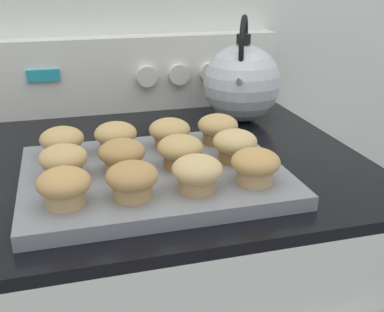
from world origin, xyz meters
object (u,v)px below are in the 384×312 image
at_px(muffin_r1_c1, 122,155).
at_px(muffin_r0_c1, 132,180).
at_px(muffin_r1_c3, 235,145).
at_px(muffin_r2_c2, 170,132).
at_px(tea_kettle, 242,82).
at_px(muffin_r2_c3, 218,128).
at_px(muffin_r2_c1, 116,136).
at_px(muffin_pan, 154,175).
at_px(muffin_r0_c0, 64,186).
at_px(muffin_r0_c3, 255,165).
at_px(muffin_r0_c2, 197,173).
at_px(muffin_r2_c0, 62,142).
at_px(muffin_r1_c0, 64,161).
at_px(muffin_r1_c2, 180,151).

bearing_deg(muffin_r1_c1, muffin_r0_c1, -89.23).
bearing_deg(muffin_r1_c1, muffin_r1_c3, -0.67).
xyz_separation_m(muffin_r2_c2, tea_kettle, (0.20, 0.18, 0.04)).
distance_m(muffin_r2_c3, tea_kettle, 0.21).
distance_m(muffin_r1_c3, muffin_r2_c1, 0.20).
xyz_separation_m(muffin_pan, muffin_r0_c0, (-0.14, -0.09, 0.04)).
relative_size(muffin_r0_c3, muffin_r2_c3, 1.00).
xyz_separation_m(muffin_r0_c2, muffin_r2_c0, (-0.18, 0.18, 0.00)).
distance_m(muffin_pan, muffin_r0_c3, 0.16).
relative_size(muffin_r1_c1, muffin_r1_c3, 1.00).
xyz_separation_m(muffin_r0_c2, muffin_r0_c3, (0.09, 0.00, 0.00)).
xyz_separation_m(muffin_r0_c1, muffin_r1_c1, (-0.00, 0.09, 0.00)).
height_order(muffin_r0_c0, muffin_r1_c0, same).
relative_size(muffin_r0_c1, muffin_r1_c2, 1.00).
distance_m(muffin_r2_c2, muffin_r2_c3, 0.09).
distance_m(muffin_r0_c1, muffin_r0_c2, 0.09).
bearing_deg(muffin_r2_c2, muffin_r2_c0, 179.81).
relative_size(muffin_pan, muffin_r1_c3, 5.62).
height_order(muffin_r0_c2, muffin_r1_c0, same).
relative_size(muffin_r2_c3, tea_kettle, 0.32).
xyz_separation_m(muffin_r0_c2, muffin_r2_c2, (0.00, 0.18, 0.00)).
relative_size(muffin_pan, muffin_r0_c3, 5.62).
relative_size(muffin_r0_c1, muffin_r2_c0, 1.00).
distance_m(muffin_r1_c3, muffin_r2_c0, 0.28).
height_order(muffin_r0_c1, muffin_r2_c2, same).
relative_size(muffin_pan, muffin_r0_c1, 5.62).
bearing_deg(muffin_r1_c1, muffin_r2_c1, 89.16).
xyz_separation_m(muffin_pan, muffin_r2_c2, (0.05, 0.09, 0.04)).
xyz_separation_m(muffin_r0_c3, muffin_r1_c3, (0.00, 0.09, 0.00)).
xyz_separation_m(muffin_r2_c1, muffin_r2_c3, (0.18, -0.00, 0.00)).
distance_m(muffin_r1_c2, tea_kettle, 0.34).
bearing_deg(muffin_r1_c3, muffin_r2_c0, 161.85).
height_order(muffin_r1_c2, muffin_r2_c0, same).
height_order(muffin_r2_c2, muffin_r2_c3, same).
bearing_deg(muffin_r0_c0, tea_kettle, 42.81).
bearing_deg(muffin_pan, muffin_r1_c2, -2.97).
relative_size(muffin_r0_c0, muffin_r2_c1, 1.00).
height_order(muffin_r0_c2, muffin_r1_c1, same).
xyz_separation_m(muffin_r0_c3, muffin_r2_c3, (0.00, 0.18, 0.00)).
bearing_deg(muffin_r2_c0, muffin_r2_c2, -0.19).
bearing_deg(muffin_pan, muffin_r0_c2, -63.86).
height_order(muffin_r0_c0, muffin_r0_c2, same).
xyz_separation_m(muffin_pan, muffin_r0_c3, (0.13, -0.09, 0.04)).
xyz_separation_m(muffin_r0_c2, muffin_r1_c0, (-0.18, 0.09, 0.00)).
height_order(muffin_r1_c3, muffin_r2_c2, same).
bearing_deg(tea_kettle, muffin_r2_c2, -138.24).
bearing_deg(tea_kettle, muffin_pan, -132.79).
height_order(muffin_r0_c2, muffin_r1_c3, same).
bearing_deg(muffin_r1_c0, tea_kettle, 34.83).
relative_size(muffin_r0_c0, muffin_r1_c2, 1.00).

